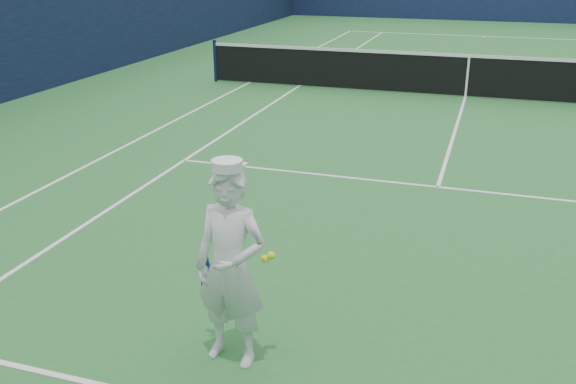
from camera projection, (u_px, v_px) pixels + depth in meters
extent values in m
plane|color=#28692F|center=(465.00, 97.00, 15.09)|extent=(80.00, 80.00, 0.00)
cube|color=white|center=(484.00, 36.00, 25.65)|extent=(11.03, 0.06, 0.01)
cube|color=white|center=(248.00, 83.00, 16.67)|extent=(0.06, 23.83, 0.01)
cube|color=white|center=(298.00, 86.00, 16.27)|extent=(0.06, 23.77, 0.01)
cube|color=white|center=(478.00, 57.00, 20.78)|extent=(8.23, 0.06, 0.01)
cube|color=white|center=(438.00, 187.00, 9.39)|extent=(8.23, 0.06, 0.01)
cube|color=white|center=(465.00, 97.00, 15.08)|extent=(0.06, 12.80, 0.01)
cube|color=white|center=(484.00, 37.00, 25.52)|extent=(0.06, 0.30, 0.01)
cylinder|color=#141E4C|center=(215.00, 61.00, 16.74)|extent=(0.09, 0.09, 1.07)
cube|color=black|center=(467.00, 76.00, 14.91)|extent=(12.79, 0.02, 0.92)
cube|color=white|center=(469.00, 56.00, 14.74)|extent=(12.79, 0.04, 0.07)
cube|color=white|center=(467.00, 78.00, 14.92)|extent=(0.05, 0.03, 0.94)
imported|color=white|center=(231.00, 268.00, 5.18)|extent=(0.66, 0.47, 1.71)
cylinder|color=white|center=(227.00, 165.00, 4.87)|extent=(0.24, 0.24, 0.08)
cube|color=white|center=(235.00, 164.00, 4.99)|extent=(0.19, 0.12, 0.02)
cylinder|color=navy|center=(205.00, 255.00, 5.34)|extent=(0.04, 0.09, 0.22)
cube|color=#2025AF|center=(209.00, 271.00, 5.46)|extent=(0.02, 0.02, 0.14)
torus|color=#2025AF|center=(214.00, 289.00, 5.58)|extent=(0.30, 0.13, 0.29)
cube|color=beige|center=(214.00, 289.00, 5.58)|extent=(0.22, 0.02, 0.30)
sphere|color=#ECF31B|center=(265.00, 259.00, 5.14)|extent=(0.07, 0.07, 0.07)
sphere|color=#ECF31B|center=(271.00, 256.00, 5.13)|extent=(0.07, 0.07, 0.07)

